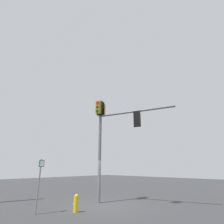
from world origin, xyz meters
TOP-DOWN VIEW (x-y plane):
  - ground_plane at (0.00, 0.00)m, footprint 60.00×60.00m
  - signal_mast_assembly at (-0.49, 0.01)m, footprint 2.12×5.08m
  - route_sign_primary at (3.65, -0.79)m, footprint 0.33×0.15m
  - fire_hydrant at (2.15, 0.23)m, footprint 0.22×0.30m

SIDE VIEW (x-z plane):
  - ground_plane at x=0.00m, z-range 0.00..0.00m
  - fire_hydrant at x=2.15m, z-range 0.00..0.81m
  - route_sign_primary at x=3.65m, z-range 0.26..2.73m
  - signal_mast_assembly at x=-0.49m, z-range 1.40..7.98m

